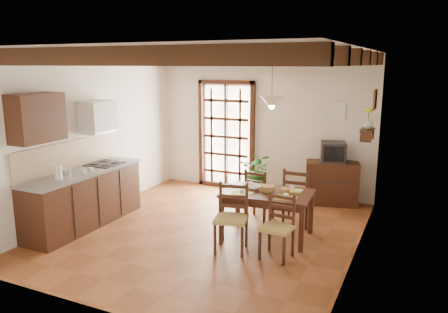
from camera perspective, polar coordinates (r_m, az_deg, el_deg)
The scene contains 25 objects.
ground_plane at distance 7.05m, azimuth -2.14°, elevation -9.74°, with size 5.00×5.00×0.00m, color brown.
room_shell at distance 6.59m, azimuth -2.26°, elevation 5.09°, with size 4.52×5.02×2.81m.
ceiling_beams at distance 6.54m, azimuth -2.33°, elevation 12.71°, with size 4.50×4.34×0.20m.
french_door at distance 9.20m, azimuth 0.29°, elevation 3.07°, with size 1.26×0.11×2.32m.
kitchen_counter at distance 7.50m, azimuth -17.81°, elevation -5.12°, with size 0.64×2.25×1.38m.
upper_cabinet at distance 6.83m, azimuth -23.26°, elevation 4.65°, with size 0.35×0.80×0.70m, color #351B10.
range_hood at distance 7.71m, azimuth -16.17°, elevation 5.03°, with size 0.38×0.60×0.54m.
counter_items at distance 7.44m, azimuth -17.58°, elevation -1.37°, with size 0.50×1.43×0.25m.
dining_table at distance 6.67m, azimuth 5.69°, elevation -5.37°, with size 1.37×0.93×0.72m.
chair_near_left at distance 6.26m, azimuth 0.96°, elevation -9.61°, with size 0.53×0.51×0.97m.
chair_near_right at distance 6.09m, azimuth 6.93°, elevation -10.61°, with size 0.44×0.42×0.88m.
chair_far_left at distance 7.48m, azimuth 4.57°, elevation -6.17°, with size 0.45×0.43×0.89m.
chair_far_right at distance 7.32m, azimuth 9.58°, elevation -6.53°, with size 0.46×0.44×0.97m.
table_setting at distance 6.64m, azimuth 5.71°, elevation -4.65°, with size 0.96×0.64×0.09m.
table_bowl at distance 6.74m, azimuth 3.88°, elevation -4.08°, with size 0.22×0.22×0.05m, color white.
sideboard at distance 8.47m, azimuth 13.88°, elevation -3.39°, with size 0.96×0.43×0.82m, color #351B10.
crt_tv at distance 8.33m, azimuth 14.08°, elevation 0.58°, with size 0.53×0.51×0.38m.
fuse_box at distance 8.47m, azimuth 14.75°, elevation 5.81°, with size 0.25×0.03×0.32m, color white.
plant_pot at distance 8.77m, azimuth 4.36°, elevation -4.57°, with size 0.38×0.38×0.23m, color maroon.
potted_plant at distance 8.65m, azimuth 4.41°, elevation -1.65°, with size 1.69×1.45×1.88m, color #144C19.
wall_shelf at distance 7.55m, azimuth 18.22°, elevation 3.04°, with size 0.20×0.42×0.20m.
shelf_vase at distance 7.53m, azimuth 18.28°, elevation 4.09°, with size 0.15×0.15×0.15m, color #B2BFB2.
shelf_flowers at distance 7.50m, azimuth 18.39°, elevation 5.66°, with size 0.14×0.14×0.36m.
framed_picture at distance 7.48m, azimuth 19.12°, elevation 7.07°, with size 0.03×0.32×0.32m.
pendant_lamp at distance 6.48m, azimuth 6.25°, elevation 7.24°, with size 0.36×0.36×0.84m.
Camera 1 is at (2.99, -5.82, 2.62)m, focal length 35.00 mm.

